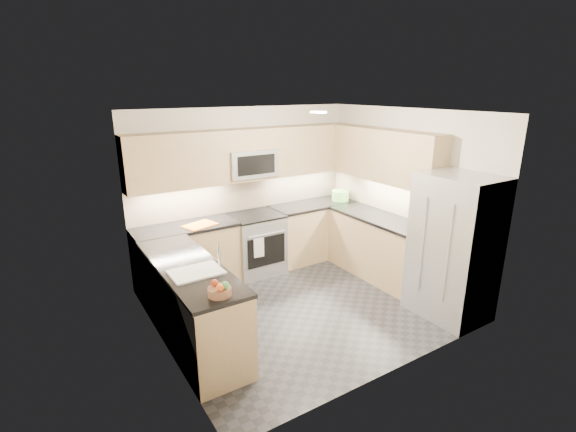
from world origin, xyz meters
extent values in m
cube|color=black|center=(0.00, 0.00, 0.00)|extent=(3.60, 3.20, 0.00)
cube|color=beige|center=(0.00, 0.00, 2.50)|extent=(3.60, 3.20, 0.02)
cube|color=beige|center=(0.00, 1.60, 1.25)|extent=(3.60, 0.02, 2.50)
cube|color=beige|center=(0.00, -1.60, 1.25)|extent=(3.60, 0.02, 2.50)
cube|color=beige|center=(-1.80, 0.00, 1.25)|extent=(0.02, 3.20, 2.50)
cube|color=beige|center=(1.80, 0.00, 1.25)|extent=(0.02, 3.20, 2.50)
cube|color=tan|center=(-1.09, 1.30, 0.45)|extent=(1.42, 0.60, 0.90)
cube|color=tan|center=(1.09, 1.30, 0.45)|extent=(1.42, 0.60, 0.90)
cube|color=tan|center=(1.50, 0.15, 0.45)|extent=(0.60, 1.70, 0.90)
cube|color=tan|center=(-1.50, 0.00, 0.45)|extent=(0.60, 2.00, 0.90)
cube|color=black|center=(-1.09, 1.30, 0.92)|extent=(1.42, 0.63, 0.04)
cube|color=black|center=(1.09, 1.30, 0.92)|extent=(1.42, 0.63, 0.04)
cube|color=black|center=(1.50, 0.15, 0.92)|extent=(0.63, 1.70, 0.04)
cube|color=black|center=(-1.50, 0.00, 0.92)|extent=(0.63, 2.00, 0.04)
cube|color=tan|center=(0.00, 1.43, 1.83)|extent=(3.60, 0.35, 0.75)
cube|color=tan|center=(1.62, 0.28, 1.83)|extent=(0.35, 1.95, 0.75)
cube|color=#C2AC8C|center=(0.00, 1.60, 1.20)|extent=(3.60, 0.01, 0.51)
cube|color=#C2AC8C|center=(1.80, 0.45, 1.20)|extent=(0.01, 2.30, 0.51)
cube|color=#9B9EA2|center=(0.00, 1.28, 0.46)|extent=(0.76, 0.65, 0.91)
cube|color=black|center=(0.00, 1.28, 0.92)|extent=(0.76, 0.65, 0.03)
cube|color=black|center=(0.00, 0.95, 0.45)|extent=(0.62, 0.02, 0.45)
cylinder|color=#B2B5BA|center=(0.00, 0.93, 0.72)|extent=(0.60, 0.02, 0.02)
cube|color=#94969B|center=(0.00, 1.40, 1.70)|extent=(0.76, 0.40, 0.40)
cube|color=black|center=(0.00, 1.20, 1.70)|extent=(0.60, 0.01, 0.28)
cube|color=#ADB1B5|center=(1.45, -1.15, 0.90)|extent=(0.70, 0.90, 1.80)
cylinder|color=#B2B5BA|center=(1.08, -1.33, 0.95)|extent=(0.02, 0.02, 1.20)
cylinder|color=#B2B5BA|center=(1.08, -0.97, 0.95)|extent=(0.02, 0.02, 1.20)
cube|color=white|center=(-1.50, -0.25, 0.88)|extent=(0.52, 0.38, 0.16)
cylinder|color=silver|center=(-1.24, -0.25, 1.08)|extent=(0.03, 0.03, 0.28)
cylinder|color=#6EC353|center=(1.59, 1.21, 1.02)|extent=(0.35, 0.35, 0.16)
cube|color=orange|center=(-0.90, 1.20, 0.95)|extent=(0.50, 0.41, 0.01)
cylinder|color=#8B5C40|center=(-1.49, -0.83, 0.98)|extent=(0.26, 0.26, 0.08)
sphere|color=#BB3515|center=(-1.51, -0.78, 1.05)|extent=(0.07, 0.07, 0.07)
sphere|color=green|center=(-1.45, -0.87, 1.05)|extent=(0.07, 0.07, 0.07)
cube|color=white|center=(-0.15, 0.91, 0.55)|extent=(0.16, 0.03, 0.29)
sphere|color=orange|center=(-1.51, -0.89, 1.05)|extent=(0.07, 0.07, 0.07)
camera|label=1|loc=(-2.80, -4.07, 2.77)|focal=26.00mm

